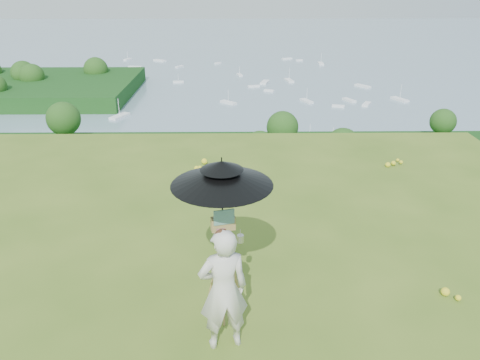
{
  "coord_description": "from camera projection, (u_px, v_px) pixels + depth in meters",
  "views": [
    {
      "loc": [
        0.15,
        -6.03,
        4.25
      ],
      "look_at": [
        0.24,
        1.52,
        0.92
      ],
      "focal_mm": 35.0,
      "sensor_mm": 36.0,
      "label": 1
    }
  ],
  "objects": [
    {
      "name": "peninsula",
      "position": [
        15.0,
        80.0,
        159.93
      ],
      "size": [
        90.0,
        60.0,
        12.0
      ],
      "primitive_type": null,
      "color": "#103B11",
      "rests_on": "bay_water"
    },
    {
      "name": "harbor_town",
      "position": [
        234.0,
        171.0,
        87.75
      ],
      "size": [
        110.0,
        22.0,
        5.0
      ],
      "primitive_type": null,
      "color": "beige",
      "rests_on": "shoreline_tier"
    },
    {
      "name": "painter",
      "position": [
        223.0,
        290.0,
        5.54
      ],
      "size": [
        0.67,
        0.52,
        1.64
      ],
      "primitive_type": "imported",
      "rotation": [
        0.0,
        0.0,
        3.38
      ],
      "color": "silver",
      "rests_on": "ground"
    },
    {
      "name": "painter_cap",
      "position": [
        222.0,
        233.0,
        5.23
      ],
      "size": [
        0.21,
        0.24,
        0.1
      ],
      "primitive_type": null,
      "rotation": [
        0.0,
        0.0,
        0.18
      ],
      "color": "#D8767B",
      "rests_on": "painter"
    },
    {
      "name": "field_easel",
      "position": [
        224.0,
        262.0,
        6.11
      ],
      "size": [
        0.74,
        0.74,
        1.6
      ],
      "primitive_type": null,
      "rotation": [
        0.0,
        0.0,
        0.26
      ],
      "color": "olive",
      "rests_on": "ground"
    },
    {
      "name": "shoreline_tier",
      "position": [
        234.0,
        202.0,
        90.37
      ],
      "size": [
        170.0,
        28.0,
        8.0
      ],
      "primitive_type": "cube",
      "color": "#6C6356",
      "rests_on": "bay_water"
    },
    {
      "name": "slope_trees",
      "position": [
        233.0,
        191.0,
        45.3
      ],
      "size": [
        110.0,
        50.0,
        6.0
      ],
      "primitive_type": null,
      "color": "#264C16",
      "rests_on": "forest_slope"
    },
    {
      "name": "sun_umbrella",
      "position": [
        222.0,
        193.0,
        5.74
      ],
      "size": [
        1.48,
        1.48,
        0.94
      ],
      "primitive_type": null,
      "rotation": [
        0.0,
        0.0,
        0.2
      ],
      "color": "black",
      "rests_on": "field_easel"
    },
    {
      "name": "bay_water",
      "position": [
        234.0,
        56.0,
        240.56
      ],
      "size": [
        700.0,
        700.0,
        0.0
      ],
      "primitive_type": "plane",
      "color": "#718EA1",
      "rests_on": "ground"
    },
    {
      "name": "wildflowers",
      "position": [
        226.0,
        262.0,
        7.43
      ],
      "size": [
        10.0,
        10.5,
        0.12
      ],
      "primitive_type": null,
      "color": "yellow",
      "rests_on": "ground"
    },
    {
      "name": "forest_slope",
      "position": [
        234.0,
        307.0,
        50.95
      ],
      "size": [
        140.0,
        56.0,
        22.0
      ],
      "primitive_type": "cube",
      "color": "#103B11",
      "rests_on": "bay_water"
    },
    {
      "name": "moored_boats",
      "position": [
        199.0,
        89.0,
        167.99
      ],
      "size": [
        140.0,
        140.0,
        0.7
      ],
      "primitive_type": null,
      "color": "white",
      "rests_on": "bay_water"
    },
    {
      "name": "ground",
      "position": [
        225.0,
        274.0,
        7.23
      ],
      "size": [
        14.0,
        14.0,
        0.0
      ],
      "primitive_type": "plane",
      "color": "#4C6A1E",
      "rests_on": "ground"
    }
  ]
}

